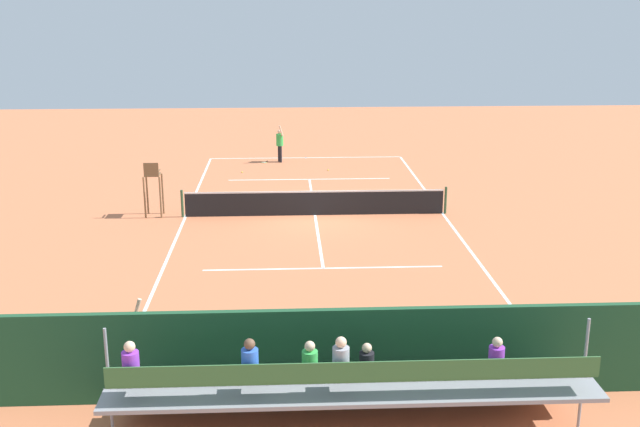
{
  "coord_description": "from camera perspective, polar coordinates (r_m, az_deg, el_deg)",
  "views": [
    {
      "loc": [
        1.2,
        28.47,
        8.17
      ],
      "look_at": [
        0.0,
        4.0,
        1.2
      ],
      "focal_mm": 42.88,
      "sensor_mm": 36.0,
      "label": 1
    }
  ],
  "objects": [
    {
      "name": "line_judge",
      "position": [
        17.12,
        -13.54,
        -9.29
      ],
      "size": [
        0.38,
        0.54,
        1.93
      ],
      "color": "#232328",
      "rests_on": "ground"
    },
    {
      "name": "tennis_player",
      "position": [
        39.13,
        -3.02,
        5.32
      ],
      "size": [
        0.46,
        0.56,
        1.93
      ],
      "color": "black",
      "rests_on": "ground"
    },
    {
      "name": "bleacher_stand",
      "position": [
        14.99,
        1.95,
        -12.93
      ],
      "size": [
        9.06,
        2.4,
        2.48
      ],
      "color": "gray",
      "rests_on": "ground"
    },
    {
      "name": "courtside_bench",
      "position": [
        17.52,
        11.71,
        -10.22
      ],
      "size": [
        1.8,
        0.4,
        0.93
      ],
      "color": "#33383D",
      "rests_on": "ground"
    },
    {
      "name": "tennis_net",
      "position": [
        29.51,
        -0.38,
        0.82
      ],
      "size": [
        10.3,
        0.1,
        1.07
      ],
      "color": "black",
      "rests_on": "ground"
    },
    {
      "name": "tennis_racket",
      "position": [
        39.23,
        -4.18,
        3.84
      ],
      "size": [
        0.41,
        0.58,
        0.03
      ],
      "color": "black",
      "rests_on": "ground"
    },
    {
      "name": "equipment_bag",
      "position": [
        17.29,
        7.07,
        -11.77
      ],
      "size": [
        0.9,
        0.36,
        0.36
      ],
      "primitive_type": "cube",
      "color": "#334C8C",
      "rests_on": "ground"
    },
    {
      "name": "court_line_markings",
      "position": [
        29.68,
        -0.38,
        -0.09
      ],
      "size": [
        10.1,
        22.2,
        0.01
      ],
      "color": "white",
      "rests_on": "ground"
    },
    {
      "name": "tennis_ball_far",
      "position": [
        37.28,
        0.6,
        3.27
      ],
      "size": [
        0.07,
        0.07,
        0.07
      ],
      "primitive_type": "sphere",
      "color": "#CCDB33",
      "rests_on": "ground"
    },
    {
      "name": "umpire_chair",
      "position": [
        29.87,
        -12.37,
        2.24
      ],
      "size": [
        0.67,
        0.67,
        2.14
      ],
      "color": "brown",
      "rests_on": "ground"
    },
    {
      "name": "ground_plane",
      "position": [
        29.64,
        -0.38,
        -0.12
      ],
      "size": [
        60.0,
        60.0,
        0.0
      ],
      "primitive_type": "plane",
      "color": "#CC7047"
    },
    {
      "name": "tennis_ball_near",
      "position": [
        37.0,
        -5.84,
        3.09
      ],
      "size": [
        0.07,
        0.07,
        0.07
      ],
      "primitive_type": "sphere",
      "color": "#CCDB33",
      "rests_on": "ground"
    },
    {
      "name": "backdrop_wall",
      "position": [
        16.19,
        1.76,
        -10.4
      ],
      "size": [
        18.0,
        0.16,
        2.0
      ],
      "primitive_type": "cube",
      "color": "#1E4C2D",
      "rests_on": "ground"
    }
  ]
}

